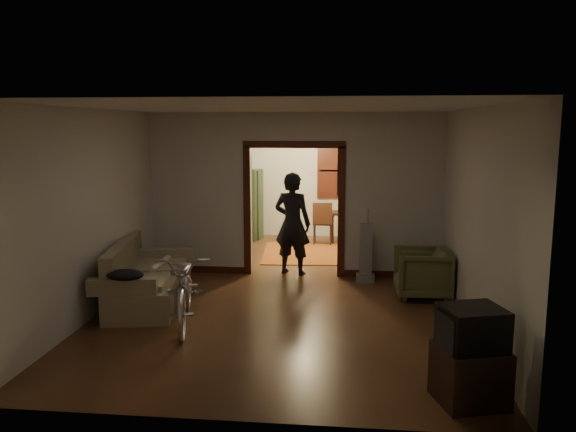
# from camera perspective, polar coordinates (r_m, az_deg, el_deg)

# --- Properties ---
(floor) EXTENTS (5.00, 8.50, 0.01)m
(floor) POSITION_cam_1_polar(r_m,az_deg,el_deg) (9.17, 0.20, -7.12)
(floor) COLOR #3A2012
(floor) RESTS_ON ground
(ceiling) EXTENTS (5.00, 8.50, 0.01)m
(ceiling) POSITION_cam_1_polar(r_m,az_deg,el_deg) (8.81, 0.21, 10.64)
(ceiling) COLOR white
(ceiling) RESTS_ON floor
(wall_back) EXTENTS (5.00, 0.02, 2.80)m
(wall_back) POSITION_cam_1_polar(r_m,az_deg,el_deg) (13.09, 2.06, 4.01)
(wall_back) COLOR beige
(wall_back) RESTS_ON floor
(wall_left) EXTENTS (0.02, 8.50, 2.80)m
(wall_left) POSITION_cam_1_polar(r_m,az_deg,el_deg) (9.46, -15.05, 1.73)
(wall_left) COLOR beige
(wall_left) RESTS_ON floor
(wall_right) EXTENTS (0.02, 8.50, 2.80)m
(wall_right) POSITION_cam_1_polar(r_m,az_deg,el_deg) (8.99, 16.27, 1.30)
(wall_right) COLOR beige
(wall_right) RESTS_ON floor
(partition_wall) EXTENTS (5.00, 0.14, 2.80)m
(partition_wall) POSITION_cam_1_polar(r_m,az_deg,el_deg) (9.62, 0.65, 2.16)
(partition_wall) COLOR beige
(partition_wall) RESTS_ON floor
(door_casing) EXTENTS (1.74, 0.20, 2.32)m
(door_casing) POSITION_cam_1_polar(r_m,az_deg,el_deg) (9.66, 0.64, 0.40)
(door_casing) COLOR #3A160D
(door_casing) RESTS_ON floor
(far_window) EXTENTS (0.98, 0.06, 1.28)m
(far_window) POSITION_cam_1_polar(r_m,az_deg,el_deg) (13.01, 5.14, 4.61)
(far_window) COLOR black
(far_window) RESTS_ON wall_back
(chandelier) EXTENTS (0.24, 0.24, 0.24)m
(chandelier) POSITION_cam_1_polar(r_m,az_deg,el_deg) (11.30, 1.48, 8.02)
(chandelier) COLOR #FFE0A5
(chandelier) RESTS_ON ceiling
(light_switch) EXTENTS (0.08, 0.01, 0.12)m
(light_switch) POSITION_cam_1_polar(r_m,az_deg,el_deg) (9.53, 6.90, 1.12)
(light_switch) COLOR silver
(light_switch) RESTS_ON partition_wall
(sofa) EXTENTS (1.21, 2.08, 0.90)m
(sofa) POSITION_cam_1_polar(r_m,az_deg,el_deg) (8.42, -14.15, -5.70)
(sofa) COLOR #766C4E
(sofa) RESTS_ON floor
(rolled_paper) EXTENTS (0.09, 0.76, 0.09)m
(rolled_paper) POSITION_cam_1_polar(r_m,az_deg,el_deg) (8.64, -12.86, -4.74)
(rolled_paper) COLOR beige
(rolled_paper) RESTS_ON sofa
(jacket) EXTENTS (0.48, 0.36, 0.14)m
(jacket) POSITION_cam_1_polar(r_m,az_deg,el_deg) (7.53, -16.22, -5.76)
(jacket) COLOR black
(jacket) RESTS_ON sofa
(bicycle) EXTENTS (1.06, 1.97, 0.99)m
(bicycle) POSITION_cam_1_polar(r_m,az_deg,el_deg) (7.52, -10.36, -7.05)
(bicycle) COLOR silver
(bicycle) RESTS_ON floor
(armchair) EXTENTS (0.82, 0.80, 0.74)m
(armchair) POSITION_cam_1_polar(r_m,az_deg,el_deg) (8.76, 13.46, -5.64)
(armchair) COLOR brown
(armchair) RESTS_ON floor
(tv_stand) EXTENTS (0.72, 0.68, 0.54)m
(tv_stand) POSITION_cam_1_polar(r_m,az_deg,el_deg) (5.71, 17.99, -15.08)
(tv_stand) COLOR black
(tv_stand) RESTS_ON floor
(crt_tv) EXTENTS (0.65, 0.61, 0.46)m
(crt_tv) POSITION_cam_1_polar(r_m,az_deg,el_deg) (5.55, 18.21, -11.08)
(crt_tv) COLOR black
(crt_tv) RESTS_ON tv_stand
(vacuum) EXTENTS (0.36, 0.33, 0.98)m
(vacuum) POSITION_cam_1_polar(r_m,az_deg,el_deg) (9.40, 7.91, -3.73)
(vacuum) COLOR gray
(vacuum) RESTS_ON floor
(person) EXTENTS (0.74, 0.58, 1.79)m
(person) POSITION_cam_1_polar(r_m,az_deg,el_deg) (9.73, 0.45, -0.78)
(person) COLOR black
(person) RESTS_ON floor
(oriental_rug) EXTENTS (1.70, 2.15, 0.02)m
(oriental_rug) POSITION_cam_1_polar(r_m,az_deg,el_deg) (11.47, 1.43, -3.77)
(oriental_rug) COLOR maroon
(oriental_rug) RESTS_ON floor
(locker) EXTENTS (0.89, 0.64, 1.60)m
(locker) POSITION_cam_1_polar(r_m,az_deg,el_deg) (12.83, -4.56, 1.19)
(locker) COLOR #233520
(locker) RESTS_ON floor
(globe) EXTENTS (0.28, 0.28, 0.28)m
(globe) POSITION_cam_1_polar(r_m,az_deg,el_deg) (12.72, -4.62, 6.27)
(globe) COLOR #1E5972
(globe) RESTS_ON locker
(desk) EXTENTS (0.93, 0.54, 0.67)m
(desk) POSITION_cam_1_polar(r_m,az_deg,el_deg) (12.53, 6.42, -1.18)
(desk) COLOR black
(desk) RESTS_ON floor
(desk_chair) EXTENTS (0.48, 0.48, 0.94)m
(desk_chair) POSITION_cam_1_polar(r_m,az_deg,el_deg) (12.31, 3.54, -0.70)
(desk_chair) COLOR black
(desk_chair) RESTS_ON floor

